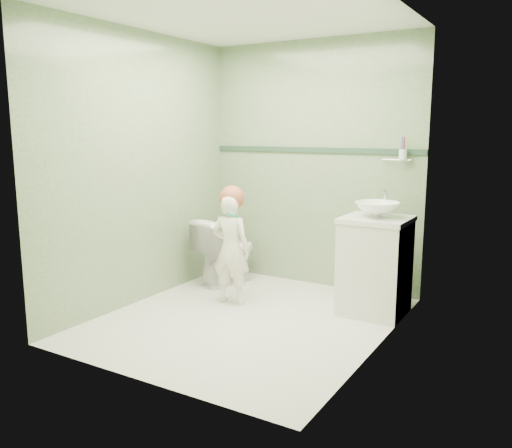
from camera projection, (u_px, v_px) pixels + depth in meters
The scene contains 12 objects.
ground at pixel (247, 320), 4.36m from camera, with size 2.50×2.50×0.00m, color silver.
room_shell at pixel (246, 174), 4.14m from camera, with size 2.50×2.54×2.40m.
trim_stripe at pixel (313, 150), 5.17m from camera, with size 2.20×0.02×0.05m, color #2A4533.
vanity at pixel (375, 267), 4.46m from camera, with size 0.52×0.50×0.80m, color silver.
counter at pixel (377, 220), 4.38m from camera, with size 0.54×0.52×0.04m, color white.
basin at pixel (377, 210), 4.37m from camera, with size 0.37×0.37×0.13m, color white.
faucet at pixel (384, 198), 4.51m from camera, with size 0.03×0.13×0.18m.
cup_holder at pixel (402, 154), 4.67m from camera, with size 0.26×0.07×0.21m.
toilet at pixel (226, 251), 5.35m from camera, with size 0.37×0.66×0.67m, color white.
toddler at pixel (231, 249), 4.70m from camera, with size 0.36×0.24×0.99m, color white.
hair_cap at pixel (232, 198), 4.64m from camera, with size 0.22×0.22×0.22m, color #A15235.
teal_toothbrush at pixel (232, 215), 4.50m from camera, with size 0.11×0.14×0.08m.
Camera 1 is at (2.19, -3.53, 1.55)m, focal length 37.07 mm.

